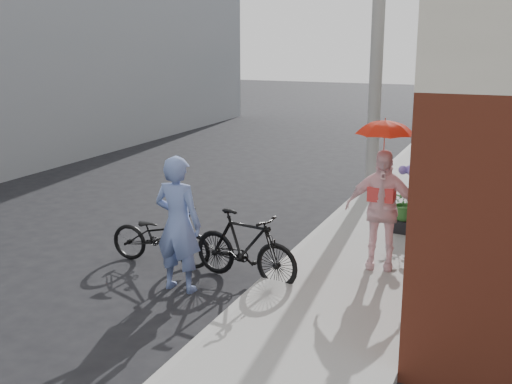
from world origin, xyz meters
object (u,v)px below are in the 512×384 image
Objects in this scene: kimono_woman at (381,209)px; planter at (405,226)px; bike_right at (245,247)px; utility_pole at (378,36)px; officer at (178,224)px; bike_left at (161,236)px.

kimono_woman is 4.36× the size of planter.
utility_pole is at bearing 5.47° from bike_right.
bike_right is 4.26× the size of planter.
planter is (1.80, 2.97, -0.30)m from bike_right.
officer reaches higher than kimono_woman.
officer is 2.99m from kimono_woman.
officer is at bearing -137.23° from bike_left.
utility_pole is 6.89m from bike_left.
bike_right is (0.73, 0.66, -0.44)m from officer.
utility_pole is 6.72m from bike_right.
kimono_woman is (3.26, 0.86, 0.57)m from bike_left.
officer reaches higher than planter.
officer is at bearing -152.73° from kimono_woman.
utility_pole reaches higher than planter.
planter is at bearing -66.81° from utility_pole.
kimono_woman reaches higher than bike_left.
utility_pole is at bearing -20.36° from bike_left.
officer is 1.25m from bike_left.
utility_pole reaches higher than officer.
bike_right is at bearing -121.25° from planter.
bike_right is 3.48m from planter.
kimono_woman is (2.47, 1.68, 0.05)m from officer.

